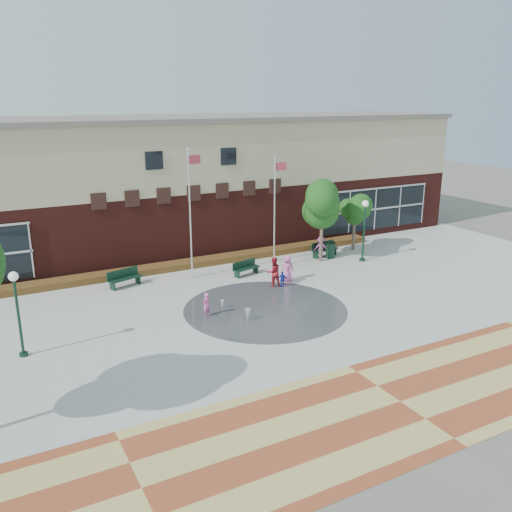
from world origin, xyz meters
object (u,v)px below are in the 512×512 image
trash_can (330,250)px  child_splash (206,305)px  flagpole_left (190,208)px  bench_left (125,281)px  flagpole_right (275,207)px

trash_can → child_splash: child_splash is taller
flagpole_left → trash_can: size_ratio=7.08×
flagpole_left → child_splash: flagpole_left is taller
flagpole_left → bench_left: (-4.03, 0.35, -3.98)m
bench_left → flagpole_left: bearing=-22.2°
bench_left → child_splash: size_ratio=1.67×
bench_left → trash_can: trash_can is taller
trash_can → bench_left: bearing=176.6°
trash_can → child_splash: bearing=-154.5°
flagpole_left → flagpole_right: size_ratio=1.10×
flagpole_right → trash_can: (4.36, 0.01, -3.40)m
flagpole_left → trash_can: bearing=-15.1°
flagpole_right → trash_can: flagpole_right is taller
trash_can → child_splash: size_ratio=0.87×
flagpole_right → trash_can: size_ratio=6.46×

